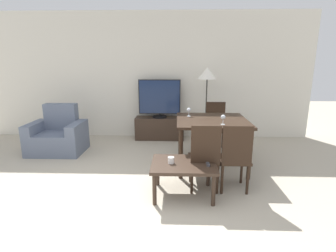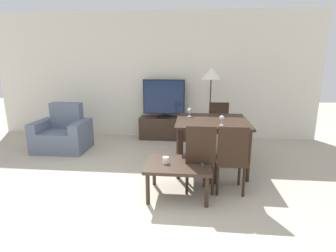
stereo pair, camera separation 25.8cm
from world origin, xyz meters
name	(u,v)px [view 1 (the left image)]	position (x,y,z in m)	size (l,w,h in m)	color
ground_plane	(114,223)	(0.00, 0.00, 0.00)	(18.00, 18.00, 0.00)	#B2A893
wall_back	(147,76)	(0.00, 3.38, 1.35)	(7.13, 0.06, 2.70)	silver
armchair	(58,136)	(-1.57, 2.22, 0.30)	(0.96, 0.73, 0.88)	slate
tv_stand	(160,128)	(0.29, 3.13, 0.24)	(1.05, 0.37, 0.48)	#38281E
tv	(160,99)	(0.29, 3.13, 0.89)	(0.89, 0.31, 0.81)	black
coffee_table	(184,167)	(0.75, 0.64, 0.38)	(0.80, 0.63, 0.43)	#38281E
dining_table	(212,125)	(1.21, 1.61, 0.69)	(1.10, 1.09, 0.78)	black
dining_chair_near	(205,155)	(1.02, 0.76, 0.50)	(0.40, 0.40, 0.91)	black
dining_chair_far	(216,124)	(1.40, 2.47, 0.50)	(0.40, 0.40, 0.91)	black
dining_chair_near_right	(235,155)	(1.40, 0.76, 0.50)	(0.40, 0.40, 0.91)	black
floor_lamp	(207,77)	(1.25, 2.87, 1.37)	(0.38, 0.38, 1.55)	black
remote_primary	(208,164)	(1.04, 0.60, 0.44)	(0.04, 0.15, 0.02)	#38383D
cup_white_near	(171,160)	(0.59, 0.63, 0.47)	(0.08, 0.08, 0.08)	white
wine_glass_left	(189,110)	(0.86, 1.82, 0.88)	(0.07, 0.07, 0.15)	silver
wine_glass_center	(223,118)	(1.32, 1.26, 0.88)	(0.07, 0.07, 0.15)	silver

